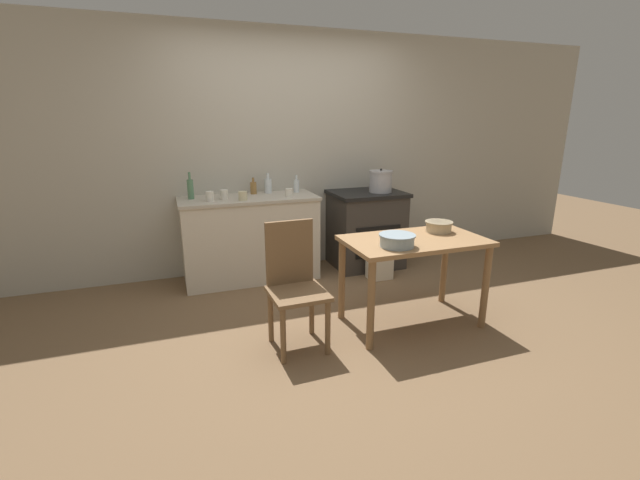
% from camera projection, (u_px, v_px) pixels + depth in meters
% --- Properties ---
extents(ground_plane, '(14.00, 14.00, 0.00)m').
position_uv_depth(ground_plane, '(341.00, 321.00, 3.59)').
color(ground_plane, brown).
extents(wall_back, '(8.00, 0.07, 2.55)m').
position_uv_depth(wall_back, '(287.00, 153.00, 4.67)').
color(wall_back, '#B2AD9E').
rests_on(wall_back, ground_plane).
extents(counter_cabinet, '(1.39, 0.59, 0.87)m').
position_uv_depth(counter_cabinet, '(250.00, 238.00, 4.45)').
color(counter_cabinet, beige).
rests_on(counter_cabinet, ground_plane).
extents(stove, '(0.79, 0.65, 0.86)m').
position_uv_depth(stove, '(366.00, 229.00, 4.86)').
color(stove, '#38332D').
rests_on(stove, ground_plane).
extents(work_table, '(1.11, 0.64, 0.73)m').
position_uv_depth(work_table, '(414.00, 252.00, 3.41)').
color(work_table, '#997047').
rests_on(work_table, ground_plane).
extents(chair, '(0.41, 0.41, 0.93)m').
position_uv_depth(chair, '(295.00, 282.00, 3.12)').
color(chair, brown).
rests_on(chair, ground_plane).
extents(flour_sack, '(0.25, 0.17, 0.30)m').
position_uv_depth(flour_sack, '(379.00, 265.00, 4.52)').
color(flour_sack, beige).
rests_on(flour_sack, ground_plane).
extents(stock_pot, '(0.26, 0.26, 0.26)m').
position_uv_depth(stock_pot, '(381.00, 181.00, 4.69)').
color(stock_pot, '#A8A8AD').
rests_on(stock_pot, stove).
extents(mixing_bowl_large, '(0.27, 0.27, 0.09)m').
position_uv_depth(mixing_bowl_large, '(397.00, 240.00, 3.16)').
color(mixing_bowl_large, '#93A8B2').
rests_on(mixing_bowl_large, work_table).
extents(mixing_bowl_small, '(0.23, 0.23, 0.09)m').
position_uv_depth(mixing_bowl_small, '(439.00, 226.00, 3.57)').
color(mixing_bowl_small, tan).
rests_on(mixing_bowl_small, work_table).
extents(bottle_far_left, '(0.06, 0.06, 0.19)m').
position_uv_depth(bottle_far_left, '(296.00, 186.00, 4.59)').
color(bottle_far_left, silver).
rests_on(bottle_far_left, counter_cabinet).
extents(bottle_left, '(0.06, 0.06, 0.26)m').
position_uv_depth(bottle_left, '(190.00, 189.00, 4.19)').
color(bottle_left, '#517F5B').
rests_on(bottle_left, counter_cabinet).
extents(bottle_mid_left, '(0.08, 0.08, 0.21)m').
position_uv_depth(bottle_mid_left, '(268.00, 185.00, 4.54)').
color(bottle_mid_left, silver).
rests_on(bottle_mid_left, counter_cabinet).
extents(bottle_center_left, '(0.07, 0.07, 0.17)m').
position_uv_depth(bottle_center_left, '(253.00, 188.00, 4.49)').
color(bottle_center_left, olive).
rests_on(bottle_center_left, counter_cabinet).
extents(cup_center, '(0.08, 0.08, 0.08)m').
position_uv_depth(cup_center, '(289.00, 193.00, 4.34)').
color(cup_center, silver).
rests_on(cup_center, counter_cabinet).
extents(cup_center_right, '(0.09, 0.09, 0.09)m').
position_uv_depth(cup_center_right, '(243.00, 196.00, 4.14)').
color(cup_center_right, beige).
rests_on(cup_center_right, counter_cabinet).
extents(cup_mid_right, '(0.08, 0.08, 0.10)m').
position_uv_depth(cup_mid_right, '(210.00, 196.00, 4.09)').
color(cup_mid_right, silver).
rests_on(cup_mid_right, counter_cabinet).
extents(cup_right, '(0.08, 0.08, 0.10)m').
position_uv_depth(cup_right, '(224.00, 195.00, 4.19)').
color(cup_right, silver).
rests_on(cup_right, counter_cabinet).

